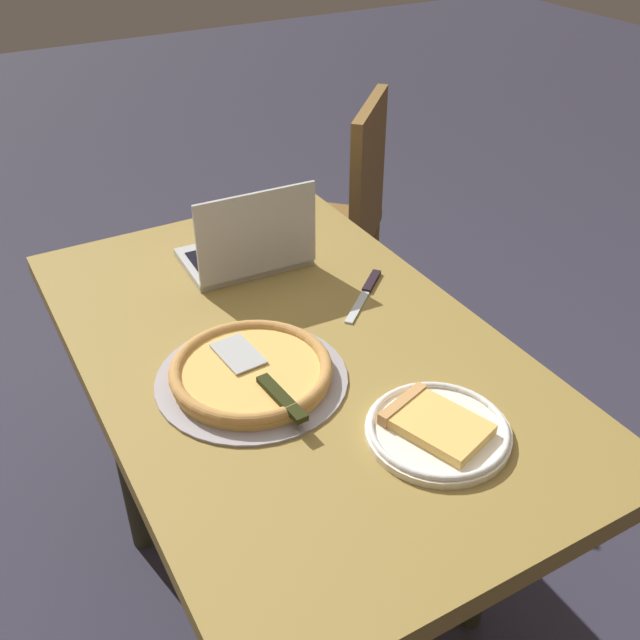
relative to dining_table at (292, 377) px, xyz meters
The scene contains 7 objects.
ground_plane 0.68m from the dining_table, ahead, with size 12.00×12.00×0.00m, color #2F2D3C.
dining_table is the anchor object (origin of this frame).
laptop 0.37m from the dining_table, behind, with size 0.22×0.30×0.22m.
pizza_plate 0.39m from the dining_table, 15.39° to the left, with size 0.26×0.26×0.04m.
pizza_tray 0.17m from the dining_table, 61.96° to the right, with size 0.37×0.37×0.04m.
table_knife 0.28m from the dining_table, 111.78° to the left, with size 0.16×0.18×0.01m.
chair_near 1.09m from the dining_table, 144.92° to the left, with size 0.61×0.61×0.94m.
Camera 1 is at (1.08, -0.54, 1.66)m, focal length 40.77 mm.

